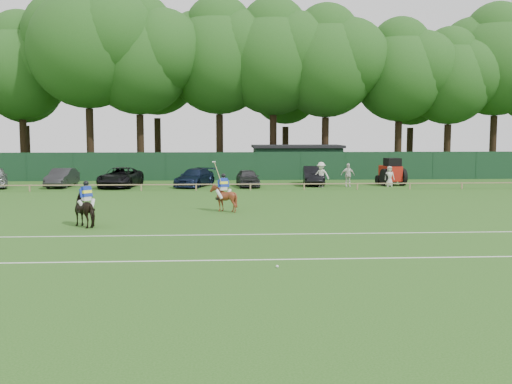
{
  "coord_description": "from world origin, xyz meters",
  "views": [
    {
      "loc": [
        -1.26,
        -25.94,
        4.37
      ],
      "look_at": [
        0.5,
        3.0,
        1.4
      ],
      "focal_mm": 42.0,
      "sensor_mm": 36.0,
      "label": 1
    }
  ],
  "objects": [
    {
      "name": "tractor",
      "position": [
        12.52,
        21.36,
        1.04
      ],
      "size": [
        2.01,
        2.78,
        2.2
      ],
      "rotation": [
        0.0,
        0.0,
        0.11
      ],
      "color": "#A61A0F",
      "rests_on": "ground"
    },
    {
      "name": "perimeter_fence",
      "position": [
        0.0,
        27.0,
        1.25
      ],
      "size": [
        92.08,
        0.08,
        2.5
      ],
      "color": "#14351E",
      "rests_on": "ground"
    },
    {
      "name": "spectator_mid",
      "position": [
        8.77,
        20.31,
        0.92
      ],
      "size": [
        1.1,
        0.51,
        1.83
      ],
      "primitive_type": "imported",
      "rotation": [
        0.0,
        0.0,
        -0.06
      ],
      "color": "silver",
      "rests_on": "ground"
    },
    {
      "name": "sedan_navy",
      "position": [
        -3.23,
        21.2,
        0.7
      ],
      "size": [
        3.53,
        5.22,
        1.4
      ],
      "primitive_type": "imported",
      "rotation": [
        0.0,
        0.0,
        -0.36
      ],
      "color": "#101A32",
      "rests_on": "ground"
    },
    {
      "name": "hatch_grey",
      "position": [
        0.93,
        20.81,
        0.68
      ],
      "size": [
        1.88,
        4.11,
        1.37
      ],
      "primitive_type": "imported",
      "rotation": [
        0.0,
        0.0,
        0.07
      ],
      "color": "#313134",
      "rests_on": "ground"
    },
    {
      "name": "sedan_grey",
      "position": [
        -13.58,
        21.48,
        0.72
      ],
      "size": [
        1.79,
        4.46,
        1.44
      ],
      "primitive_type": "imported",
      "rotation": [
        0.0,
        0.0,
        -0.06
      ],
      "color": "#28292B",
      "rests_on": "ground"
    },
    {
      "name": "ground",
      "position": [
        0.0,
        0.0,
        0.0
      ],
      "size": [
        160.0,
        160.0,
        0.0
      ],
      "primitive_type": "plane",
      "color": "#1E4C14",
      "rests_on": "ground"
    },
    {
      "name": "suv_black",
      "position": [
        -9.01,
        21.14,
        0.76
      ],
      "size": [
        3.19,
        5.75,
        1.52
      ],
      "primitive_type": "imported",
      "rotation": [
        0.0,
        0.0,
        -0.13
      ],
      "color": "black",
      "rests_on": "ground"
    },
    {
      "name": "tree_row",
      "position": [
        2.0,
        35.0,
        0.0
      ],
      "size": [
        96.0,
        12.0,
        21.0
      ],
      "primitive_type": null,
      "color": "#26561C",
      "rests_on": "ground"
    },
    {
      "name": "utility_shed",
      "position": [
        6.0,
        30.0,
        1.54
      ],
      "size": [
        8.4,
        4.4,
        3.04
      ],
      "color": "#14331E",
      "rests_on": "ground"
    },
    {
      "name": "horse_chestnut",
      "position": [
        -1.06,
        6.34,
        0.74
      ],
      "size": [
        1.51,
        1.62,
        1.48
      ],
      "primitive_type": "imported",
      "rotation": [
        0.0,
        0.0,
        3.41
      ],
      "color": "maroon",
      "rests_on": "ground"
    },
    {
      "name": "rider_dark",
      "position": [
        -7.34,
        1.59,
        1.46
      ],
      "size": [
        0.77,
        0.75,
        1.41
      ],
      "rotation": [
        0.0,
        0.0,
        3.91
      ],
      "color": "silver",
      "rests_on": "ground"
    },
    {
      "name": "estate_black",
      "position": [
        6.32,
        21.99,
        0.75
      ],
      "size": [
        2.05,
        4.72,
        1.51
      ],
      "primitive_type": "imported",
      "rotation": [
        0.0,
        0.0,
        -0.1
      ],
      "color": "black",
      "rests_on": "ground"
    },
    {
      "name": "pitch_lines",
      "position": [
        0.0,
        -3.5,
        0.01
      ],
      "size": [
        60.0,
        5.1,
        0.01
      ],
      "color": "silver",
      "rests_on": "ground"
    },
    {
      "name": "rider_chestnut",
      "position": [
        -1.06,
        6.32,
        1.44
      ],
      "size": [
        0.98,
        0.51,
        2.05
      ],
      "rotation": [
        0.0,
        0.0,
        3.41
      ],
      "color": "silver",
      "rests_on": "ground"
    },
    {
      "name": "spectator_left",
      "position": [
        6.61,
        20.03,
        0.98
      ],
      "size": [
        1.45,
        1.18,
        1.96
      ],
      "primitive_type": "imported",
      "rotation": [
        0.0,
        0.0,
        -0.42
      ],
      "color": "silver",
      "rests_on": "ground"
    },
    {
      "name": "polo_ball",
      "position": [
        0.56,
        -7.21,
        0.04
      ],
      "size": [
        0.09,
        0.09,
        0.09
      ],
      "primitive_type": "sphere",
      "color": "silver",
      "rests_on": "ground"
    },
    {
      "name": "pitch_rail",
      "position": [
        0.0,
        18.0,
        0.45
      ],
      "size": [
        62.1,
        0.1,
        0.5
      ],
      "color": "#997F5B",
      "rests_on": "ground"
    },
    {
      "name": "spectator_right",
      "position": [
        12.05,
        20.19,
        0.81
      ],
      "size": [
        0.79,
        0.52,
        1.61
      ],
      "primitive_type": "imported",
      "rotation": [
        0.0,
        0.0,
        -0.01
      ],
      "color": "beige",
      "rests_on": "ground"
    },
    {
      "name": "horse_dark",
      "position": [
        -7.35,
        1.6,
        0.76
      ],
      "size": [
        1.84,
        1.86,
        1.52
      ],
      "primitive_type": "imported",
      "rotation": [
        0.0,
        0.0,
        3.91
      ],
      "color": "black",
      "rests_on": "ground"
    }
  ]
}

